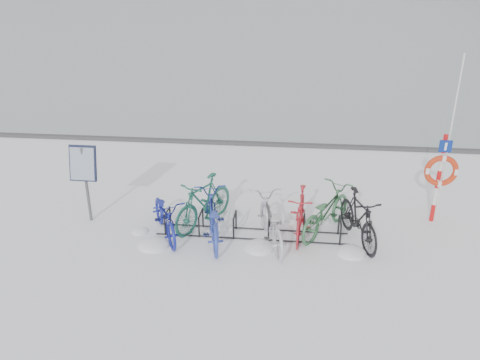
% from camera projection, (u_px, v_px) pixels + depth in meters
% --- Properties ---
extents(ground, '(900.00, 900.00, 0.00)m').
position_uv_depth(ground, '(252.00, 235.00, 9.83)').
color(ground, white).
rests_on(ground, ground).
extents(ice_sheet, '(400.00, 298.00, 0.02)m').
position_uv_depth(ice_sheet, '(294.00, 0.00, 151.85)').
color(ice_sheet, '#97A3AB').
rests_on(ice_sheet, ground).
extents(quay_edge, '(400.00, 0.25, 0.10)m').
position_uv_depth(quay_edge, '(268.00, 144.00, 15.21)').
color(quay_edge, '#3F3F42').
rests_on(quay_edge, ground).
extents(bike_rack, '(4.00, 0.48, 0.46)m').
position_uv_depth(bike_rack, '(252.00, 227.00, 9.76)').
color(bike_rack, black).
rests_on(bike_rack, ground).
extents(info_board, '(0.58, 0.23, 1.75)m').
position_uv_depth(info_board, '(84.00, 168.00, 9.93)').
color(info_board, '#595B5E').
rests_on(info_board, ground).
extents(lifebuoy_station, '(0.70, 0.22, 3.63)m').
position_uv_depth(lifebuoy_station, '(441.00, 171.00, 9.88)').
color(lifebuoy_station, red).
rests_on(lifebuoy_station, ground).
extents(bike_0, '(1.38, 1.88, 0.94)m').
position_uv_depth(bike_0, '(165.00, 214.00, 9.67)').
color(bike_0, navy).
rests_on(bike_0, ground).
extents(bike_1, '(1.36, 1.91, 1.13)m').
position_uv_depth(bike_1, '(204.00, 201.00, 10.03)').
color(bike_1, '#1C5B4B').
rests_on(bike_1, ground).
extents(bike_2, '(1.11, 2.03, 1.01)m').
position_uv_depth(bike_2, '(212.00, 217.00, 9.49)').
color(bike_2, '#2E42A8').
rests_on(bike_2, ground).
extents(bike_3, '(1.16, 2.00, 0.99)m').
position_uv_depth(bike_3, '(271.00, 220.00, 9.36)').
color(bike_3, '#B8BBC1').
rests_on(bike_3, ground).
extents(bike_4, '(0.62, 1.74, 1.02)m').
position_uv_depth(bike_4, '(301.00, 212.00, 9.65)').
color(bike_4, red).
rests_on(bike_4, ground).
extents(bike_5, '(1.57, 1.99, 1.01)m').
position_uv_depth(bike_5, '(326.00, 209.00, 9.79)').
color(bike_5, '#356C42').
rests_on(bike_5, ground).
extents(bike_6, '(1.00, 1.87, 1.08)m').
position_uv_depth(bike_6, '(359.00, 217.00, 9.41)').
color(bike_6, black).
rests_on(bike_6, ground).
extents(snow_drifts, '(4.84, 2.00, 0.22)m').
position_uv_depth(snow_drifts, '(249.00, 242.00, 9.55)').
color(snow_drifts, white).
rests_on(snow_drifts, ground).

